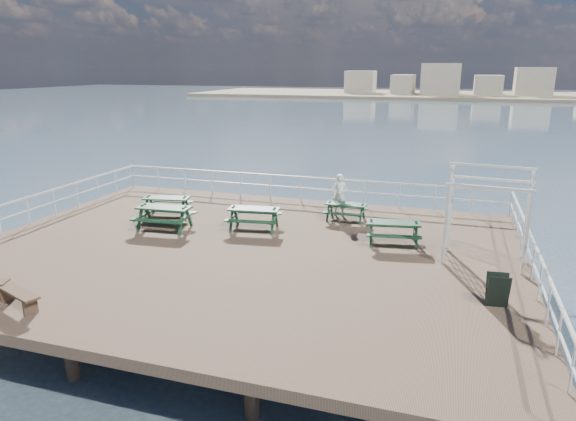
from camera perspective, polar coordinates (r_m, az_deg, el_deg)
The scene contains 12 objects.
ground at distance 17.34m, azimuth -5.07°, elevation -4.65°, with size 18.00×14.00×0.30m, color brown.
sea_backdrop at distance 149.27m, azimuth 20.68°, elevation 12.25°, with size 300.00×300.00×9.20m.
railing at distance 19.33m, azimuth -2.39°, elevation 0.73°, with size 17.77×13.76×1.10m.
picnic_table_a at distance 19.63m, azimuth -13.60°, elevation -0.24°, with size 2.10×1.75×0.97m.
picnic_table_b at distance 21.34m, azimuth -13.33°, elevation 0.89°, with size 2.06×1.79×0.88m.
picnic_table_c at distance 20.33m, azimuth 6.45°, elevation 0.27°, with size 1.59×1.29×0.76m.
picnic_table_d at distance 19.10m, azimuth -3.81°, elevation -0.37°, with size 2.06×1.75×0.91m.
picnic_table_e at distance 17.86m, azimuth 11.62°, elevation -1.90°, with size 2.01×1.73×0.87m.
flat_bench_near at distance 14.67m, azimuth -27.84°, elevation -8.28°, with size 1.65×0.91×0.47m.
trellis_arbor at distance 16.77m, azimuth 21.21°, elevation -0.98°, with size 2.57×1.53×3.05m.
sandwich_board at distance 14.05m, azimuth 22.26°, elevation -8.27°, with size 0.58×0.45×0.89m.
person at distance 20.85m, azimuth 5.76°, elevation 1.72°, with size 0.62×0.41×1.71m, color white.
Camera 1 is at (6.42, -14.95, 5.85)m, focal length 32.00 mm.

